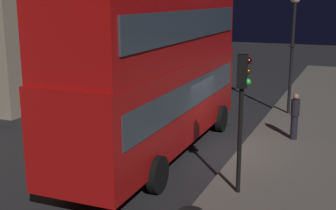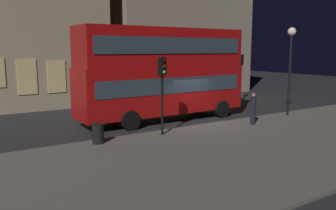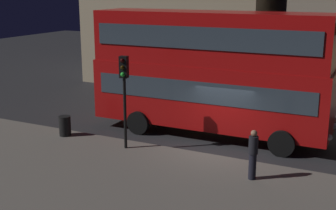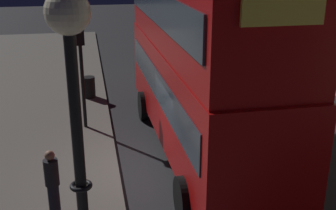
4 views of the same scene
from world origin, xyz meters
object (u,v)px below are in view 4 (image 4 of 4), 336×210
at_px(pedestrian, 53,185).
at_px(litter_bin, 89,87).
at_px(double_decker_bus, 199,55).
at_px(street_lamp, 76,114).
at_px(traffic_light_near_kerb, 80,51).

relative_size(pedestrian, litter_bin, 1.99).
xyz_separation_m(double_decker_bus, street_lamp, (7.14, -3.38, 1.08)).
bearing_deg(litter_bin, pedestrian, -6.04).
height_order(double_decker_bus, pedestrian, double_decker_bus).
bearing_deg(traffic_light_near_kerb, double_decker_bus, 47.17).
xyz_separation_m(traffic_light_near_kerb, pedestrian, (5.44, -0.71, -1.80)).
bearing_deg(street_lamp, traffic_light_near_kerb, -179.66).
relative_size(double_decker_bus, pedestrian, 6.10).
relative_size(traffic_light_near_kerb, litter_bin, 4.28).
bearing_deg(pedestrian, litter_bin, 108.21).
relative_size(street_lamp, pedestrian, 3.13).
bearing_deg(pedestrian, street_lamp, -54.70).
xyz_separation_m(traffic_light_near_kerb, street_lamp, (9.35, 0.06, 1.31)).
bearing_deg(double_decker_bus, traffic_light_near_kerb, -123.46).
relative_size(traffic_light_near_kerb, street_lamp, 0.69).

